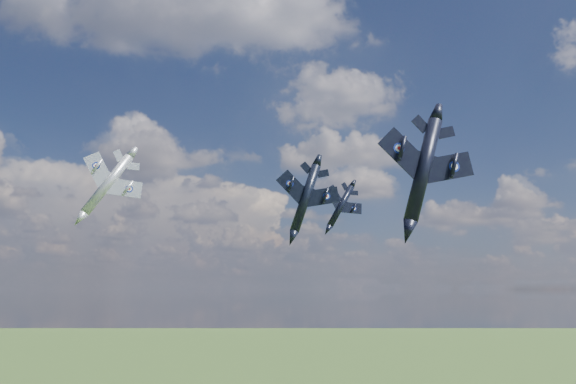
{
  "coord_description": "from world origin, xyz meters",
  "views": [
    {
      "loc": [
        -3.53,
        -70.89,
        68.08
      ],
      "look_at": [
        0.3,
        14.97,
        83.05
      ],
      "focal_mm": 35.0,
      "sensor_mm": 36.0,
      "label": 1
    }
  ],
  "objects_px": {
    "jet_lead_navy": "(306,198)",
    "jet_high_navy": "(341,206)",
    "jet_right_navy": "(423,170)",
    "jet_left_silver": "(107,184)"
  },
  "relations": [
    {
      "from": "jet_lead_navy",
      "to": "jet_left_silver",
      "type": "relative_size",
      "value": 1.0
    },
    {
      "from": "jet_high_navy",
      "to": "jet_left_silver",
      "type": "xyz_separation_m",
      "value": [
        -39.64,
        -21.89,
        -0.05
      ]
    },
    {
      "from": "jet_right_navy",
      "to": "jet_left_silver",
      "type": "distance_m",
      "value": 50.11
    },
    {
      "from": "jet_lead_navy",
      "to": "jet_high_navy",
      "type": "height_order",
      "value": "jet_high_navy"
    },
    {
      "from": "jet_lead_navy",
      "to": "jet_right_navy",
      "type": "relative_size",
      "value": 0.93
    },
    {
      "from": "jet_high_navy",
      "to": "jet_left_silver",
      "type": "bearing_deg",
      "value": -165.76
    },
    {
      "from": "jet_lead_navy",
      "to": "jet_high_navy",
      "type": "relative_size",
      "value": 1.19
    },
    {
      "from": "jet_lead_navy",
      "to": "jet_right_navy",
      "type": "distance_m",
      "value": 29.49
    },
    {
      "from": "jet_right_navy",
      "to": "jet_lead_navy",
      "type": "bearing_deg",
      "value": 106.43
    },
    {
      "from": "jet_lead_navy",
      "to": "jet_left_silver",
      "type": "height_order",
      "value": "jet_left_silver"
    }
  ]
}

